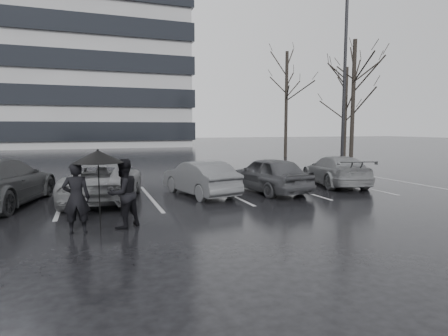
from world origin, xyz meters
name	(u,v)px	position (x,y,z in m)	size (l,w,h in m)	color
ground	(237,208)	(0.00, 0.00, 0.00)	(160.00, 160.00, 0.00)	black
car_main	(268,174)	(2.12, 2.19, 0.66)	(1.56, 3.88, 1.32)	black
car_west_a	(200,178)	(-0.45, 2.45, 0.61)	(1.29, 3.70, 1.22)	#313134
car_west_b	(105,181)	(-3.68, 2.58, 0.64)	(2.12, 4.61, 1.28)	#4F4F51
car_east	(335,171)	(5.52, 2.79, 0.61)	(1.72, 4.23, 1.23)	#4F4F51
pedestrian_left	(76,198)	(-4.41, -1.36, 0.81)	(0.59, 0.39, 1.63)	black
pedestrian_right	(123,193)	(-3.37, -1.19, 0.83)	(0.81, 0.63, 1.66)	black
umbrella	(98,157)	(-3.92, -1.35, 1.74)	(1.13, 1.13, 1.91)	black
lamp_post	(344,91)	(8.57, 6.41, 4.30)	(0.51, 0.51, 9.40)	#959597
stall_stripes	(190,195)	(-0.80, 2.50, 0.00)	(19.72, 5.00, 0.00)	#9D9D9F
tree_east	(353,103)	(12.00, 10.00, 4.00)	(0.26, 0.26, 8.00)	black
tree_ne	(345,113)	(14.50, 14.00, 3.50)	(0.26, 0.26, 7.00)	black
tree_north	(286,105)	(11.00, 17.00, 4.25)	(0.26, 0.26, 8.50)	black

